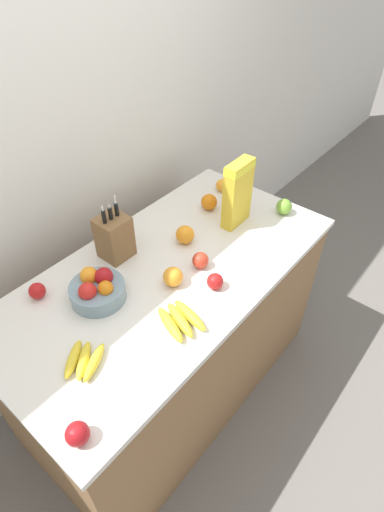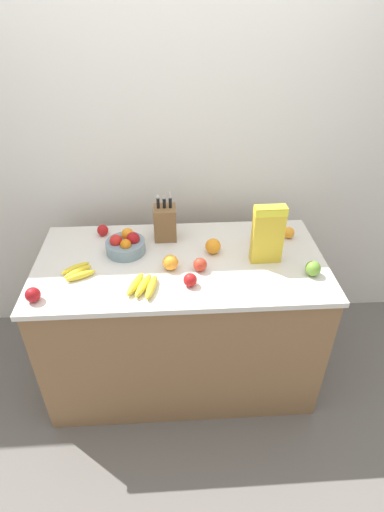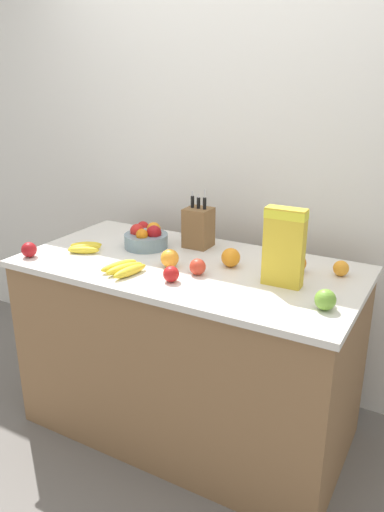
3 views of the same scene
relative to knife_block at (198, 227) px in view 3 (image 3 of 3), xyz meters
name	(u,v)px [view 3 (image 3 of 3)]	position (x,y,z in m)	size (l,w,h in m)	color
ground_plane	(189,424)	(0.08, -0.25, -1.02)	(14.00, 14.00, 0.00)	slate
wall_back	(244,163)	(0.08, 0.38, 0.28)	(9.00, 0.06, 2.60)	silver
counter	(189,349)	(0.08, -0.25, -0.56)	(1.61, 0.82, 0.92)	olive
knife_block	(198,227)	(0.00, 0.00, 0.00)	(0.13, 0.13, 0.30)	brown
cereal_box	(284,244)	(0.55, -0.27, 0.08)	(0.17, 0.07, 0.33)	gold
fruit_bowl	(147,238)	(-0.23, -0.14, -0.05)	(0.22, 0.22, 0.12)	gray
banana_bunch_left	(124,268)	(-0.12, -0.48, -0.08)	(0.17, 0.22, 0.04)	yellow
banana_bunch_right	(85,248)	(-0.46, -0.34, -0.09)	(0.19, 0.18, 0.04)	yellow
apple_front	(29,250)	(-0.64, -0.54, -0.07)	(0.07, 0.07, 0.07)	#A31419
apple_leftmost	(325,300)	(0.77, -0.42, -0.06)	(0.08, 0.08, 0.08)	#6B9E33
apple_middle	(171,274)	(0.12, -0.47, -0.07)	(0.07, 0.07, 0.07)	red
apple_rear	(198,267)	(0.18, -0.34, -0.07)	(0.07, 0.07, 0.07)	red
apple_by_knife_block	(143,227)	(-0.38, 0.05, -0.07)	(0.07, 0.07, 0.07)	red
orange_near_bowl	(297,263)	(0.56, -0.10, -0.06)	(0.08, 0.08, 0.08)	orange
orange_mid_left	(341,268)	(0.74, -0.05, -0.07)	(0.07, 0.07, 0.07)	orange
orange_front_left	(231,257)	(0.27, -0.18, -0.06)	(0.09, 0.09, 0.09)	orange
orange_front_right	(170,258)	(0.03, -0.32, -0.06)	(0.08, 0.08, 0.08)	orange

